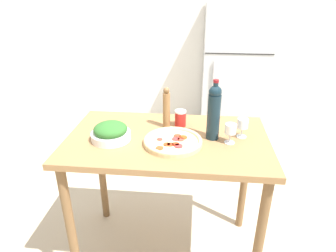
% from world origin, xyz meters
% --- Properties ---
extents(ground_plane, '(14.00, 14.00, 0.00)m').
position_xyz_m(ground_plane, '(0.00, 0.00, 0.00)').
color(ground_plane, '#BCAD93').
extents(wall_back, '(6.40, 0.08, 2.60)m').
position_xyz_m(wall_back, '(-0.00, 2.10, 1.30)').
color(wall_back, silver).
rests_on(wall_back, ground_plane).
extents(refrigerator, '(0.68, 0.70, 1.64)m').
position_xyz_m(refrigerator, '(0.57, 1.71, 0.82)').
color(refrigerator, '#B7BCC1').
rests_on(refrigerator, ground_plane).
extents(prep_counter, '(1.24, 0.75, 0.94)m').
position_xyz_m(prep_counter, '(0.00, 0.00, 0.81)').
color(prep_counter, olive).
rests_on(prep_counter, ground_plane).
extents(wine_bottle, '(0.08, 0.08, 0.37)m').
position_xyz_m(wine_bottle, '(0.27, 0.02, 1.12)').
color(wine_bottle, '#142833').
rests_on(wine_bottle, prep_counter).
extents(wine_glass_near, '(0.07, 0.07, 0.12)m').
position_xyz_m(wine_glass_near, '(0.37, -0.03, 1.02)').
color(wine_glass_near, silver).
rests_on(wine_glass_near, prep_counter).
extents(wine_glass_far, '(0.07, 0.07, 0.12)m').
position_xyz_m(wine_glass_far, '(0.45, 0.05, 1.02)').
color(wine_glass_far, silver).
rests_on(wine_glass_far, prep_counter).
extents(pepper_mill, '(0.05, 0.05, 0.27)m').
position_xyz_m(pepper_mill, '(-0.02, 0.15, 1.07)').
color(pepper_mill, olive).
rests_on(pepper_mill, prep_counter).
extents(salad_bowl, '(0.24, 0.24, 0.11)m').
position_xyz_m(salad_bowl, '(-0.34, -0.06, 0.99)').
color(salad_bowl, white).
rests_on(salad_bowl, prep_counter).
extents(homemade_pizza, '(0.35, 0.35, 0.03)m').
position_xyz_m(homemade_pizza, '(0.04, -0.08, 0.96)').
color(homemade_pizza, '#DBC189').
rests_on(homemade_pizza, prep_counter).
extents(salt_canister, '(0.07, 0.07, 0.11)m').
position_xyz_m(salt_canister, '(0.07, 0.18, 0.99)').
color(salt_canister, '#B2231E').
rests_on(salt_canister, prep_counter).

